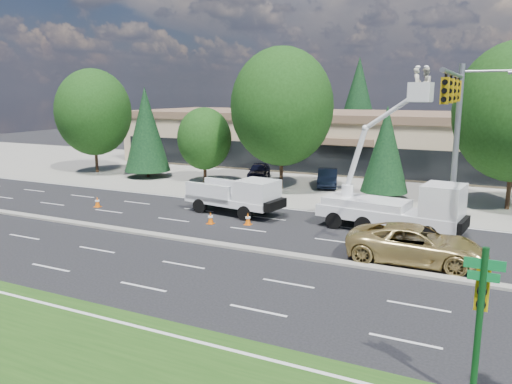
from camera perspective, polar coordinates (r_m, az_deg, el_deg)
The scene contains 23 objects.
ground at distance 25.05m, azimuth -4.21°, elevation -6.11°, with size 140.00×140.00×0.00m, color black.
concrete_apron at distance 43.06m, azimuth 9.17°, elevation 1.18°, with size 140.00×22.00×0.01m, color gray.
road_median at distance 25.03m, azimuth -4.21°, elevation -5.97°, with size 120.00×0.55×0.12m, color gray.
strip_mall at distance 52.25m, azimuth 12.44°, elevation 5.96°, with size 50.40×15.40×5.50m.
tree_front_a at distance 49.31m, azimuth -18.08°, elevation 8.65°, with size 6.96×6.96×9.66m.
tree_front_b at distance 45.46m, azimuth -12.45°, elevation 7.01°, with size 4.04×4.04×7.96m.
tree_front_c at distance 42.08m, azimuth -5.93°, elevation 6.07°, with size 4.53×4.53×6.28m.
tree_front_d at distance 38.71m, azimuth 2.98°, elevation 9.70°, with size 7.87×7.87×10.93m.
tree_front_e at distance 36.56m, azimuth 14.61°, elevation 4.76°, with size 3.35×3.35×6.60m.
tree_back_a at distance 69.54m, azimuth 0.17°, elevation 8.93°, with size 4.32×4.32×8.52m.
tree_back_b at distance 64.69m, azimuth 11.61°, elevation 10.08°, with size 5.98×5.98×11.78m.
tree_back_c at distance 62.79m, azimuth 24.10°, elevation 7.38°, with size 3.99×3.99×7.87m.
signal_mast at distance 27.82m, azimuth 21.85°, elevation 7.57°, with size 2.76×10.16×9.00m.
street_sign_pole at distance 13.27m, azimuth 24.26°, elevation -12.10°, with size 0.90×0.44×4.00m.
utility_pickup at distance 31.02m, azimuth -2.09°, elevation -0.86°, with size 6.24×3.05×2.29m.
bucket_truck at distance 27.74m, azimuth 16.00°, elevation -0.90°, with size 7.84×3.28×8.81m.
traffic_cone_a at distance 34.74m, azimuth -17.68°, elevation -1.09°, with size 0.40×0.40×0.70m.
traffic_cone_b at distance 29.03m, azimuth -5.22°, elevation -2.98°, with size 0.40×0.40×0.70m.
traffic_cone_c at distance 28.71m, azimuth -0.93°, elevation -3.10°, with size 0.40×0.40×0.70m.
traffic_cone_d at distance 25.91m, azimuth 17.27°, elevation -5.22°, with size 0.40×0.40×0.70m.
minivan at distance 23.43m, azimuth 17.84°, elevation -5.73°, with size 2.79×6.05×1.68m, color tan.
parked_car_west at distance 43.87m, azimuth 0.33°, elevation 2.44°, with size 1.68×4.17×1.42m, color black.
parked_car_east at distance 40.56m, azimuth 8.17°, elevation 1.61°, with size 1.52×4.37×1.44m, color black.
Camera 1 is at (12.00, -20.67, 7.50)m, focal length 35.00 mm.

